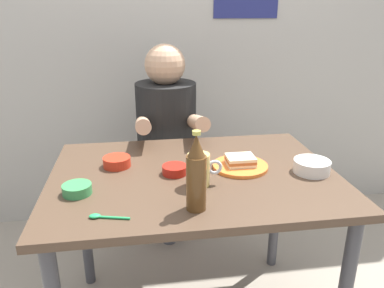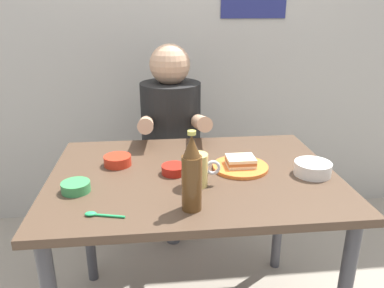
{
  "view_description": "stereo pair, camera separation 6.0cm",
  "coord_description": "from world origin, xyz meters",
  "px_view_note": "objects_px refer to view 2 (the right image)",
  "views": [
    {
      "loc": [
        -0.21,
        -1.32,
        1.35
      ],
      "look_at": [
        0.0,
        0.05,
        0.84
      ],
      "focal_mm": 35.37,
      "sensor_mm": 36.0,
      "label": 1
    },
    {
      "loc": [
        -0.15,
        -1.33,
        1.35
      ],
      "look_at": [
        0.0,
        0.05,
        0.84
      ],
      "focal_mm": 35.37,
      "sensor_mm": 36.0,
      "label": 2
    }
  ],
  "objects_px": {
    "dining_table": "(193,194)",
    "beer_mug": "(197,170)",
    "plate_orange": "(240,167)",
    "sambal_bowl_red": "(174,169)",
    "stool": "(172,190)",
    "beer_bottle": "(192,175)",
    "sandwich": "(241,161)",
    "person_seated": "(171,121)"
  },
  "relations": [
    {
      "from": "beer_bottle",
      "to": "sambal_bowl_red",
      "type": "bearing_deg",
      "value": 98.31
    },
    {
      "from": "stool",
      "to": "beer_mug",
      "type": "height_order",
      "value": "beer_mug"
    },
    {
      "from": "beer_bottle",
      "to": "plate_orange",
      "type": "bearing_deg",
      "value": 52.46
    },
    {
      "from": "stool",
      "to": "beer_bottle",
      "type": "distance_m",
      "value": 1.04
    },
    {
      "from": "beer_mug",
      "to": "sambal_bowl_red",
      "type": "height_order",
      "value": "beer_mug"
    },
    {
      "from": "beer_mug",
      "to": "sambal_bowl_red",
      "type": "bearing_deg",
      "value": 126.35
    },
    {
      "from": "person_seated",
      "to": "dining_table",
      "type": "bearing_deg",
      "value": -85.11
    },
    {
      "from": "stool",
      "to": "person_seated",
      "type": "xyz_separation_m",
      "value": [
        0.0,
        -0.01,
        0.42
      ]
    },
    {
      "from": "dining_table",
      "to": "beer_mug",
      "type": "distance_m",
      "value": 0.19
    },
    {
      "from": "person_seated",
      "to": "beer_mug",
      "type": "height_order",
      "value": "person_seated"
    },
    {
      "from": "stool",
      "to": "beer_bottle",
      "type": "xyz_separation_m",
      "value": [
        0.02,
        -0.9,
        0.51
      ]
    },
    {
      "from": "stool",
      "to": "dining_table",
      "type": "bearing_deg",
      "value": -85.2
    },
    {
      "from": "plate_orange",
      "to": "sambal_bowl_red",
      "type": "relative_size",
      "value": 2.29
    },
    {
      "from": "stool",
      "to": "plate_orange",
      "type": "relative_size",
      "value": 2.05
    },
    {
      "from": "stool",
      "to": "person_seated",
      "type": "distance_m",
      "value": 0.42
    },
    {
      "from": "plate_orange",
      "to": "beer_mug",
      "type": "bearing_deg",
      "value": -145.75
    },
    {
      "from": "beer_mug",
      "to": "beer_bottle",
      "type": "height_order",
      "value": "beer_bottle"
    },
    {
      "from": "plate_orange",
      "to": "beer_bottle",
      "type": "distance_m",
      "value": 0.39
    },
    {
      "from": "plate_orange",
      "to": "beer_mug",
      "type": "distance_m",
      "value": 0.23
    },
    {
      "from": "stool",
      "to": "beer_bottle",
      "type": "height_order",
      "value": "beer_bottle"
    },
    {
      "from": "dining_table",
      "to": "stool",
      "type": "relative_size",
      "value": 2.44
    },
    {
      "from": "beer_mug",
      "to": "person_seated",
      "type": "bearing_deg",
      "value": 94.35
    },
    {
      "from": "beer_bottle",
      "to": "dining_table",
      "type": "bearing_deg",
      "value": 82.66
    },
    {
      "from": "sandwich",
      "to": "sambal_bowl_red",
      "type": "distance_m",
      "value": 0.27
    },
    {
      "from": "stool",
      "to": "sambal_bowl_red",
      "type": "relative_size",
      "value": 4.69
    },
    {
      "from": "dining_table",
      "to": "plate_orange",
      "type": "bearing_deg",
      "value": 5.53
    },
    {
      "from": "person_seated",
      "to": "plate_orange",
      "type": "xyz_separation_m",
      "value": [
        0.24,
        -0.6,
        -0.02
      ]
    },
    {
      "from": "plate_orange",
      "to": "beer_bottle",
      "type": "bearing_deg",
      "value": -127.54
    },
    {
      "from": "stool",
      "to": "beer_bottle",
      "type": "relative_size",
      "value": 1.72
    },
    {
      "from": "sandwich",
      "to": "plate_orange",
      "type": "bearing_deg",
      "value": -90.0
    },
    {
      "from": "stool",
      "to": "sambal_bowl_red",
      "type": "height_order",
      "value": "sambal_bowl_red"
    },
    {
      "from": "dining_table",
      "to": "beer_mug",
      "type": "xyz_separation_m",
      "value": [
        0.0,
        -0.11,
        0.15
      ]
    },
    {
      "from": "person_seated",
      "to": "sandwich",
      "type": "xyz_separation_m",
      "value": [
        0.24,
        -0.6,
        0.01
      ]
    },
    {
      "from": "sandwich",
      "to": "beer_bottle",
      "type": "xyz_separation_m",
      "value": [
        -0.23,
        -0.29,
        0.09
      ]
    },
    {
      "from": "person_seated",
      "to": "sambal_bowl_red",
      "type": "xyz_separation_m",
      "value": [
        -0.02,
        -0.62,
        -0.01
      ]
    },
    {
      "from": "sandwich",
      "to": "beer_bottle",
      "type": "distance_m",
      "value": 0.38
    },
    {
      "from": "sambal_bowl_red",
      "to": "stool",
      "type": "bearing_deg",
      "value": 88.02
    },
    {
      "from": "stool",
      "to": "sambal_bowl_red",
      "type": "bearing_deg",
      "value": -91.98
    },
    {
      "from": "stool",
      "to": "sambal_bowl_red",
      "type": "xyz_separation_m",
      "value": [
        -0.02,
        -0.63,
        0.41
      ]
    },
    {
      "from": "stool",
      "to": "plate_orange",
      "type": "bearing_deg",
      "value": -68.37
    },
    {
      "from": "beer_bottle",
      "to": "sambal_bowl_red",
      "type": "xyz_separation_m",
      "value": [
        -0.04,
        0.27,
        -0.1
      ]
    },
    {
      "from": "person_seated",
      "to": "beer_bottle",
      "type": "relative_size",
      "value": 2.75
    }
  ]
}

